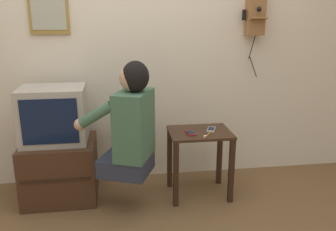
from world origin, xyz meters
TOP-DOWN VIEW (x-y plane):
  - wall_back at (0.00, 0.98)m, footprint 6.80×0.05m
  - side_table at (0.53, 0.52)m, footprint 0.50×0.39m
  - person at (-0.05, 0.36)m, footprint 0.60×0.52m
  - tv_stand at (-0.62, 0.64)m, footprint 0.58×0.50m
  - television at (-0.64, 0.64)m, footprint 0.50×0.39m
  - wall_phone_antique at (1.08, 0.90)m, footprint 0.19×0.19m
  - framed_picture at (-0.66, 0.94)m, footprint 0.32×0.03m
  - cell_phone_held at (0.44, 0.47)m, footprint 0.08×0.13m
  - cell_phone_spare at (0.63, 0.54)m, footprint 0.10×0.14m
  - toothbrush at (0.56, 0.40)m, footprint 0.10×0.15m

SIDE VIEW (x-z plane):
  - tv_stand at x=-0.62m, z-range 0.00..0.49m
  - side_table at x=0.53m, z-range 0.15..0.71m
  - cell_phone_held at x=0.44m, z-range 0.57..0.58m
  - cell_phone_spare at x=0.63m, z-range 0.57..0.58m
  - toothbrush at x=0.56m, z-range 0.56..0.58m
  - person at x=-0.05m, z-range 0.28..1.14m
  - television at x=-0.64m, z-range 0.49..0.94m
  - wall_back at x=0.00m, z-range 0.00..2.55m
  - wall_phone_antique at x=1.08m, z-range 1.11..1.90m
  - framed_picture at x=-0.66m, z-range 1.33..1.83m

